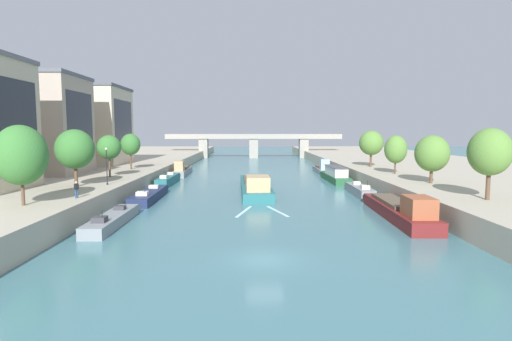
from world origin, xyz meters
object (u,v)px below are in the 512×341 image
object	(u,v)px
moored_boat_left_second	(150,195)
tree_left_third	(109,147)
tree_right_second	(371,143)
moored_boat_left_far	(182,170)
tree_left_distant	(21,155)
person_on_quay	(76,189)
tree_left_midway	(130,144)
bridge_far	(254,143)
moored_boat_left_near	(113,219)
lamppost_left_bank	(107,164)
moored_boat_right_gap_after	(322,169)
moored_boat_right_lone	(359,190)
moored_boat_right_upstream	(335,175)
tree_right_far	(396,149)
barge_midriver	(255,186)
tree_right_nearest	(432,154)
moored_boat_right_second	(400,210)
moored_boat_left_downstream	(168,180)
tree_right_third	(490,152)
tree_left_by_lamp	(75,149)

from	to	relation	value
moored_boat_left_second	tree_left_third	size ratio (longest dim) A/B	2.30
tree_left_third	tree_right_second	size ratio (longest dim) A/B	0.90
moored_boat_left_far	tree_left_distant	distance (m)	45.99
tree_right_second	person_on_quay	size ratio (longest dim) A/B	3.97
moored_boat_left_far	tree_left_midway	distance (m)	14.83
moored_boat_left_second	bridge_far	bearing A→B (deg)	80.10
moored_boat_left_near	lamppost_left_bank	world-z (taller)	lamppost_left_bank
moored_boat_left_near	moored_boat_right_gap_after	distance (m)	53.96
moored_boat_left_second	tree_left_midway	xyz separation A→B (m)	(-7.16, 16.63, 5.88)
tree_left_third	lamppost_left_bank	size ratio (longest dim) A/B	1.31
moored_boat_right_lone	lamppost_left_bank	size ratio (longest dim) A/B	2.27
moored_boat_right_upstream	bridge_far	world-z (taller)	bridge_far
moored_boat_right_lone	person_on_quay	world-z (taller)	person_on_quay
moored_boat_right_lone	tree_right_second	xyz separation A→B (m)	(6.70, 17.56, 5.91)
tree_right_far	lamppost_left_bank	size ratio (longest dim) A/B	1.29
barge_midriver	moored_boat_right_lone	bearing A→B (deg)	-10.94
tree_left_third	tree_right_nearest	bearing A→B (deg)	-9.78
tree_right_nearest	moored_boat_left_second	bearing A→B (deg)	176.46
moored_boat_right_lone	moored_boat_right_gap_after	bearing A→B (deg)	90.18
moored_boat_left_far	lamppost_left_bank	world-z (taller)	lamppost_left_bank
moored_boat_right_lone	tree_left_third	distance (m)	35.12
moored_boat_right_second	tree_left_midway	xyz separation A→B (m)	(-34.98, 28.40, 5.53)
tree_left_distant	bridge_far	xyz separation A→B (m)	(20.68, 96.19, -1.89)
tree_left_third	tree_right_nearest	world-z (taller)	tree_right_nearest
tree_left_third	tree_right_second	world-z (taller)	tree_right_second
tree_left_third	tree_right_far	bearing A→B (deg)	5.34
tree_left_distant	tree_right_far	world-z (taller)	tree_left_distant
moored_boat_left_near	tree_left_distant	distance (m)	9.50
tree_left_distant	lamppost_left_bank	world-z (taller)	tree_left_distant
moored_boat_right_second	lamppost_left_bank	bearing A→B (deg)	164.79
moored_boat_right_gap_after	tree_right_far	world-z (taller)	tree_right_far
moored_boat_left_second	moored_boat_left_near	bearing A→B (deg)	-89.79
moored_boat_right_lone	moored_boat_right_upstream	bearing A→B (deg)	90.84
moored_boat_left_far	tree_right_far	size ratio (longest dim) A/B	2.33
lamppost_left_bank	bridge_far	bearing A→B (deg)	77.63
moored_boat_left_downstream	lamppost_left_bank	world-z (taller)	lamppost_left_bank
moored_boat_left_near	moored_boat_right_upstream	size ratio (longest dim) A/B	0.84
person_on_quay	tree_right_third	bearing A→B (deg)	-2.13
barge_midriver	tree_right_far	bearing A→B (deg)	7.33
moored_boat_right_upstream	moored_boat_right_second	bearing A→B (deg)	-89.70
moored_boat_left_near	tree_left_third	bearing A→B (deg)	109.52
moored_boat_left_near	bridge_far	size ratio (longest dim) A/B	0.21
tree_left_midway	bridge_far	distance (m)	66.52
lamppost_left_bank	tree_right_second	bearing A→B (deg)	31.77
moored_boat_left_second	tree_right_second	bearing A→B (deg)	31.25
tree_left_by_lamp	person_on_quay	xyz separation A→B (m)	(3.49, -8.12, -3.41)
moored_boat_right_lone	tree_right_nearest	xyz separation A→B (m)	(7.29, -5.61, 5.34)
tree_right_third	tree_left_by_lamp	bearing A→B (deg)	167.29
tree_right_second	person_on_quay	bearing A→B (deg)	-138.70
moored_boat_right_lone	lamppost_left_bank	xyz separation A→B (m)	(-32.12, -6.48, 4.11)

